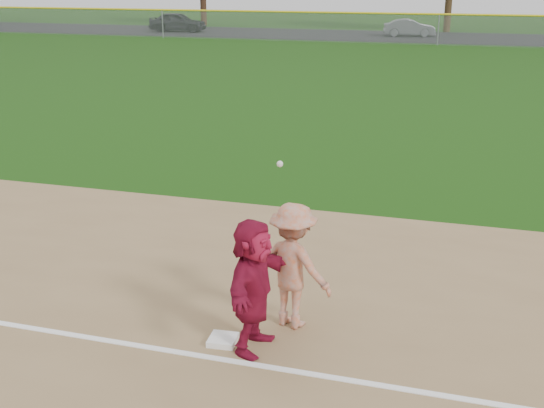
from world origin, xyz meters
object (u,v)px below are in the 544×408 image
(car_left, at_px, (178,22))
(car_mid, at_px, (409,28))
(base_runner, at_px, (253,286))
(first_base, at_px, (223,340))

(car_left, relative_size, car_mid, 1.20)
(base_runner, xyz_separation_m, car_left, (-21.44, 45.60, -0.09))
(first_base, xyz_separation_m, car_mid, (-2.43, 46.70, 0.58))
(car_left, height_order, car_mid, car_left)
(base_runner, height_order, car_mid, base_runner)
(first_base, relative_size, car_left, 0.08)
(base_runner, distance_m, car_left, 50.39)
(base_runner, bearing_deg, car_mid, 8.73)
(first_base, xyz_separation_m, car_left, (-21.02, 45.60, 0.73))
(base_runner, bearing_deg, first_base, 95.39)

